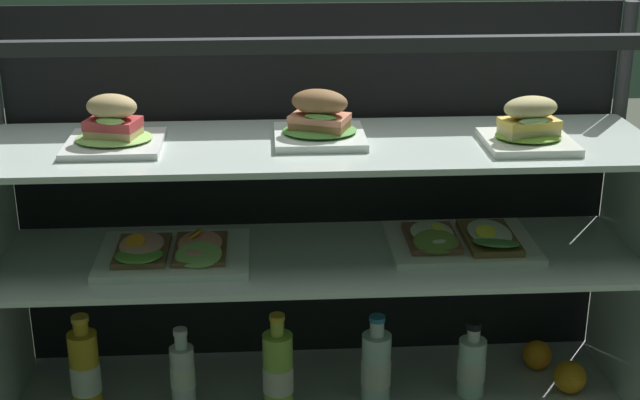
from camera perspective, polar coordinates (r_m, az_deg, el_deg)
The scene contains 18 objects.
case_base_deck at distance 2.27m, azimuth 0.00°, elevation -12.48°, with size 1.53×0.45×0.03m, color #BAB8BD.
case_frame at distance 2.16m, azimuth -0.21°, elevation 0.60°, with size 1.53×0.45×0.94m.
riser_lower_tier at distance 2.17m, azimuth 0.00°, elevation -8.13°, with size 1.46×0.38×0.36m.
shelf_lower_glass at distance 2.08m, azimuth 0.00°, elevation -3.63°, with size 1.48×0.40×0.01m, color silver.
riser_upper_tier at distance 2.03m, azimuth 0.00°, elevation -0.18°, with size 1.46×0.38×0.25m.
shelf_upper_glass at distance 1.99m, azimuth 0.00°, elevation 3.43°, with size 1.48×0.40×0.01m, color silver.
plated_roll_sandwich_near_right_corner at distance 1.99m, azimuth -12.86°, elevation 4.33°, with size 0.20×0.20×0.12m.
plated_roll_sandwich_left_of_center at distance 1.99m, azimuth -0.04°, elevation 4.87°, with size 0.20×0.20×0.12m.
plated_roll_sandwich_mid_right at distance 2.00m, azimuth 13.00°, elevation 4.38°, with size 0.19×0.19×0.11m.
open_sandwich_tray_mid_left at distance 2.07m, azimuth -9.29°, elevation -3.24°, with size 0.34×0.26×0.06m.
open_sandwich_tray_mid_right at distance 2.14m, azimuth 8.92°, elevation -2.48°, with size 0.34×0.27×0.06m.
juice_bottle_tucked_behind at distance 2.23m, azimuth -14.55°, elevation -10.33°, with size 0.07×0.07×0.24m.
juice_bottle_back_center at distance 2.20m, azimuth -8.63°, elevation -10.78°, with size 0.06×0.06×0.20m.
juice_bottle_near_post at distance 2.17m, azimuth -2.66°, elevation -10.64°, with size 0.07×0.07×0.24m.
juice_bottle_front_left_end at distance 2.21m, azimuth 3.55°, elevation -10.36°, with size 0.07×0.07×0.22m.
juice_bottle_front_middle at distance 2.25m, azimuth 9.51°, elevation -10.22°, with size 0.07×0.07×0.19m.
orange_fruit_beside_bottles at distance 2.33m, azimuth 15.44°, elevation -10.68°, with size 0.08×0.08×0.08m, color orange.
orange_fruit_near_left_post at distance 2.41m, azimuth 13.50°, elevation -9.45°, with size 0.07×0.07×0.07m, color orange.
Camera 1 is at (-0.12, -1.90, 1.24)m, focal length 50.90 mm.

